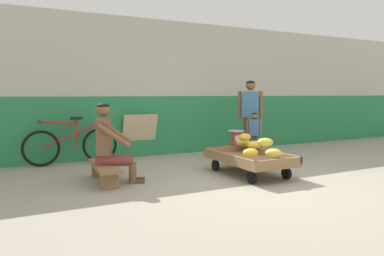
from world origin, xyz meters
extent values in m
plane|color=gray|center=(0.00, 0.00, 0.00)|extent=(80.00, 80.00, 0.00)
cube|color=#287F4C|center=(0.00, 3.21, 0.61)|extent=(16.00, 0.30, 1.22)
cube|color=#B7B2A8|center=(0.00, 3.21, 1.99)|extent=(16.00, 0.30, 1.54)
cube|color=#8E6B47|center=(0.21, 0.66, 0.23)|extent=(0.86, 1.45, 0.05)
cube|color=#8E6B47|center=(-0.19, 0.67, 0.31)|extent=(0.06, 1.44, 0.10)
cube|color=#8E6B47|center=(0.61, 0.66, 0.31)|extent=(0.06, 1.44, 0.10)
cube|color=#8E6B47|center=(0.22, 1.36, 0.31)|extent=(0.84, 0.05, 0.10)
cube|color=#8E6B47|center=(0.20, -0.04, 0.31)|extent=(0.84, 0.05, 0.10)
cylinder|color=black|center=(-0.10, 1.17, 0.09)|extent=(0.05, 0.18, 0.18)
cylinder|color=black|center=(0.53, 1.16, 0.09)|extent=(0.05, 0.18, 0.18)
cylinder|color=black|center=(-0.11, 0.16, 0.09)|extent=(0.05, 0.18, 0.18)
cylinder|color=black|center=(0.52, 0.15, 0.09)|extent=(0.05, 0.18, 0.18)
ellipsoid|color=yellow|center=(0.50, 0.93, 0.42)|extent=(0.28, 0.24, 0.13)
ellipsoid|color=gold|center=(0.21, 0.09, 0.42)|extent=(0.30, 0.28, 0.13)
ellipsoid|color=gold|center=(-0.06, 0.26, 0.42)|extent=(0.25, 0.19, 0.13)
ellipsoid|color=gold|center=(0.50, 1.23, 0.42)|extent=(0.29, 0.25, 0.13)
ellipsoid|color=gold|center=(0.25, 0.33, 0.55)|extent=(0.30, 0.27, 0.13)
ellipsoid|color=gold|center=(0.38, 1.02, 0.55)|extent=(0.29, 0.26, 0.13)
cube|color=olive|center=(-1.94, 1.19, 0.24)|extent=(0.38, 1.12, 0.05)
cube|color=olive|center=(-1.91, 1.58, 0.11)|extent=(0.25, 0.10, 0.22)
cube|color=olive|center=(-1.96, 0.81, 0.11)|extent=(0.25, 0.10, 0.22)
cylinder|color=brown|center=(-1.53, 1.13, 0.14)|extent=(0.10, 0.10, 0.27)
cube|color=#4C3D2D|center=(-1.47, 1.11, 0.02)|extent=(0.24, 0.16, 0.04)
cylinder|color=brown|center=(-1.72, 1.21, 0.32)|extent=(0.42, 0.26, 0.13)
cylinder|color=brown|center=(-1.59, 0.97, 0.14)|extent=(0.10, 0.10, 0.27)
cube|color=#4C3D2D|center=(-1.54, 0.94, 0.02)|extent=(0.24, 0.16, 0.04)
cylinder|color=brown|center=(-1.78, 1.04, 0.32)|extent=(0.42, 0.26, 0.13)
cube|color=brown|center=(-1.94, 1.19, 0.34)|extent=(0.31, 0.34, 0.14)
cube|color=brown|center=(-1.94, 1.19, 0.67)|extent=(0.28, 0.36, 0.52)
cylinder|color=brown|center=(-1.72, 1.32, 0.70)|extent=(0.47, 0.24, 0.36)
cylinder|color=brown|center=(-1.86, 0.95, 0.70)|extent=(0.47, 0.24, 0.36)
sphere|color=brown|center=(-1.94, 1.19, 1.05)|extent=(0.19, 0.19, 0.19)
ellipsoid|color=black|center=(-1.94, 1.19, 1.10)|extent=(0.17, 0.17, 0.09)
cube|color=red|center=(0.65, 1.66, 0.15)|extent=(0.36, 0.28, 0.30)
cylinder|color=#28282D|center=(0.65, 1.66, 0.32)|extent=(0.20, 0.20, 0.03)
cube|color=#C6384C|center=(0.65, 1.66, 0.45)|extent=(0.16, 0.10, 0.24)
cylinder|color=white|center=(0.65, 1.61, 0.45)|extent=(0.13, 0.01, 0.13)
cylinder|color=#B2B5BA|center=(0.65, 1.66, 0.58)|extent=(0.30, 0.30, 0.01)
torus|color=black|center=(-2.62, 2.86, 0.32)|extent=(0.64, 0.06, 0.64)
torus|color=black|center=(-1.60, 2.84, 0.32)|extent=(0.64, 0.06, 0.64)
cylinder|color=#AD231E|center=(-2.11, 2.85, 0.52)|extent=(1.03, 0.06, 0.43)
cylinder|color=#AD231E|center=(-2.01, 2.85, 0.56)|extent=(0.04, 0.04, 0.48)
cylinder|color=#AD231E|center=(-2.31, 2.85, 0.76)|extent=(0.62, 0.05, 0.12)
cube|color=black|center=(-2.01, 2.85, 0.83)|extent=(0.20, 0.10, 0.05)
cylinder|color=black|center=(-2.62, 2.86, 0.78)|extent=(0.04, 0.48, 0.03)
cube|color=#C6B289|center=(-0.75, 3.05, 0.43)|extent=(0.70, 0.29, 0.87)
cylinder|color=brown|center=(1.28, 1.97, 0.40)|extent=(0.10, 0.10, 0.80)
cylinder|color=brown|center=(1.16, 2.07, 0.40)|extent=(0.10, 0.10, 0.80)
cube|color=#386693|center=(1.22, 2.02, 1.06)|extent=(0.38, 0.35, 0.52)
cylinder|color=brown|center=(1.39, 1.89, 1.04)|extent=(0.07, 0.07, 0.56)
cylinder|color=brown|center=(1.05, 2.15, 1.04)|extent=(0.07, 0.07, 0.56)
sphere|color=brown|center=(1.22, 2.02, 1.44)|extent=(0.19, 0.19, 0.19)
ellipsoid|color=black|center=(1.22, 2.02, 1.49)|extent=(0.17, 0.17, 0.09)
cylinder|color=#38425B|center=(1.13, 1.68, 0.24)|extent=(0.06, 0.06, 0.47)
cylinder|color=#38425B|center=(1.06, 1.74, 0.24)|extent=(0.06, 0.06, 0.47)
cube|color=#386693|center=(1.09, 1.71, 0.62)|extent=(0.22, 0.21, 0.31)
cylinder|color=brown|center=(1.19, 1.63, 0.61)|extent=(0.04, 0.04, 0.33)
cylinder|color=brown|center=(1.00, 1.79, 0.61)|extent=(0.04, 0.04, 0.33)
sphere|color=brown|center=(1.09, 1.71, 0.85)|extent=(0.11, 0.11, 0.11)
ellipsoid|color=black|center=(1.09, 1.71, 0.88)|extent=(0.10, 0.10, 0.05)
cube|color=silver|center=(0.74, 1.33, 0.12)|extent=(0.18, 0.12, 0.24)
camera|label=1|loc=(-3.24, -4.02, 1.27)|focal=34.76mm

